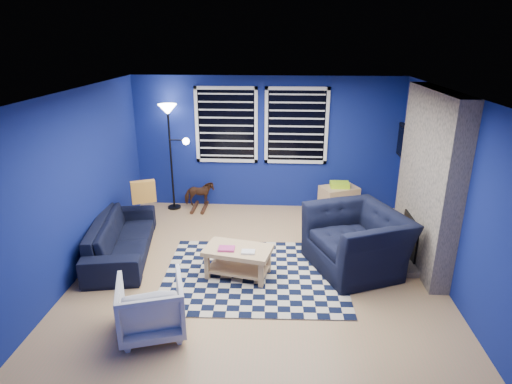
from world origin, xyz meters
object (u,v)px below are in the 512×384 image
(rocking_horse, at_px, (199,194))
(coffee_table, at_px, (238,256))
(floor_lamp, at_px, (170,124))
(armchair_big, at_px, (357,240))
(cabinet, at_px, (339,200))
(tv, at_px, (406,144))
(armchair_bent, at_px, (151,306))
(sofa, at_px, (122,237))

(rocking_horse, bearing_deg, coffee_table, -176.16)
(floor_lamp, bearing_deg, armchair_big, -33.52)
(rocking_horse, bearing_deg, cabinet, -111.01)
(coffee_table, distance_m, cabinet, 2.85)
(tv, bearing_deg, rocking_horse, 176.17)
(armchair_big, distance_m, armchair_bent, 2.97)
(coffee_table, bearing_deg, armchair_big, 12.06)
(armchair_big, xyz_separation_m, coffee_table, (-1.66, -0.36, -0.12))
(tv, distance_m, coffee_table, 3.66)
(armchair_big, bearing_deg, rocking_horse, -150.81)
(armchair_big, relative_size, rocking_horse, 2.36)
(sofa, relative_size, armchair_big, 1.53)
(tv, bearing_deg, sofa, -159.73)
(sofa, distance_m, coffee_table, 1.89)
(tv, distance_m, cabinet, 1.56)
(tv, xyz_separation_m, coffee_table, (-2.72, -2.19, -1.09))
(tv, bearing_deg, floor_lamp, 176.65)
(armchair_big, relative_size, cabinet, 1.70)
(tv, xyz_separation_m, armchair_bent, (-3.57, -3.43, -1.07))
(tv, relative_size, sofa, 0.50)
(armchair_big, bearing_deg, floor_lamp, -146.25)
(tv, xyz_separation_m, cabinet, (-1.08, 0.13, -1.12))
(armchair_big, bearing_deg, cabinet, 157.70)
(coffee_table, relative_size, floor_lamp, 0.49)
(tv, bearing_deg, coffee_table, -141.18)
(rocking_horse, bearing_deg, armchair_bent, 164.03)
(sofa, xyz_separation_m, cabinet, (3.47, 1.81, -0.01))
(coffee_table, height_order, floor_lamp, floor_lamp)
(armchair_bent, distance_m, floor_lamp, 3.96)
(armchair_big, distance_m, cabinet, 1.97)
(armchair_big, bearing_deg, coffee_table, -100.66)
(cabinet, bearing_deg, floor_lamp, 153.78)
(rocking_horse, xyz_separation_m, cabinet, (2.65, -0.12, -0.02))
(tv, distance_m, armchair_big, 2.33)
(rocking_horse, relative_size, cabinet, 0.72)
(armchair_bent, height_order, floor_lamp, floor_lamp)
(armchair_big, xyz_separation_m, rocking_horse, (-2.66, 2.09, -0.12))
(cabinet, distance_m, floor_lamp, 3.42)
(coffee_table, bearing_deg, tv, 38.82)
(sofa, height_order, armchair_big, armchair_big)
(tv, distance_m, armchair_bent, 5.06)
(armchair_bent, bearing_deg, armchair_big, -164.62)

